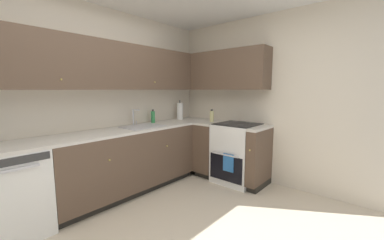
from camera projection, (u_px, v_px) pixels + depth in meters
The scene contains 15 objects.
wall_back at pixel (85, 102), 3.08m from camera, with size 4.20×0.05×2.55m, color beige.
wall_right at pixel (270, 101), 3.57m from camera, with size 0.05×3.33×2.55m, color beige.
dishwasher at pixel (10, 193), 2.29m from camera, with size 0.60×0.63×0.88m.
lower_cabinets_back at pixel (128, 161), 3.29m from camera, with size 2.07×0.62×0.88m.
countertop_back at pixel (127, 130), 3.23m from camera, with size 3.27×0.60×0.04m, color beige.
lower_cabinets_right at pixel (225, 152), 3.81m from camera, with size 0.62×1.11×0.88m.
countertop_right at pixel (225, 124), 3.75m from camera, with size 0.60×1.11×0.03m.
oven_range at pixel (237, 152), 3.68m from camera, with size 0.68×0.62×1.06m.
upper_cabinets_back at pixel (108, 66), 3.09m from camera, with size 2.95×0.34×0.62m.
upper_cabinets_right at pixel (220, 71), 3.88m from camera, with size 0.32×1.64×0.62m.
sink at pixel (143, 129), 3.40m from camera, with size 0.57×0.40×0.10m.
faucet at pixel (134, 116), 3.52m from camera, with size 0.07×0.16×0.25m.
soap_bottle at pixel (153, 117), 3.79m from camera, with size 0.06×0.06×0.22m.
paper_towel_roll at pixel (180, 111), 4.23m from camera, with size 0.11×0.11×0.35m.
oil_bottle at pixel (212, 116), 3.91m from camera, with size 0.07×0.07×0.21m.
Camera 1 is at (-1.40, -1.45, 1.45)m, focal length 21.92 mm.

